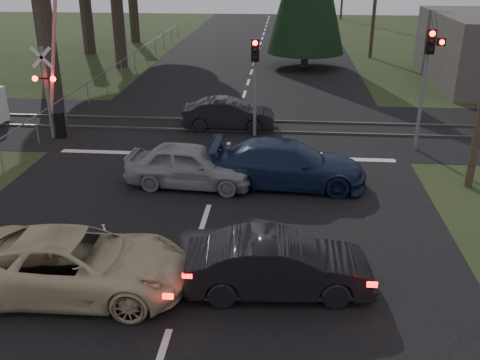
# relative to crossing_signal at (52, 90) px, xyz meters

# --- Properties ---
(ground) EXTENTS (120.00, 120.00, 0.00)m
(ground) POSITION_rel_crossing_signal_xyz_m (7.27, -9.79, -2.06)
(ground) COLOR #243417
(ground) RESTS_ON ground
(road) EXTENTS (14.00, 100.00, 0.01)m
(road) POSITION_rel_crossing_signal_xyz_m (7.27, 0.21, -2.05)
(road) COLOR black
(road) RESTS_ON ground
(rail_corridor) EXTENTS (120.00, 8.00, 0.01)m
(rail_corridor) POSITION_rel_crossing_signal_xyz_m (7.27, 2.21, -2.05)
(rail_corridor) COLOR black
(rail_corridor) RESTS_ON ground
(stop_line) EXTENTS (13.00, 0.35, 0.00)m
(stop_line) POSITION_rel_crossing_signal_xyz_m (7.27, -1.59, -2.05)
(stop_line) COLOR silver
(stop_line) RESTS_ON ground
(rail_near) EXTENTS (120.00, 0.12, 0.10)m
(rail_near) POSITION_rel_crossing_signal_xyz_m (7.27, 1.41, -2.01)
(rail_near) COLOR #59544C
(rail_near) RESTS_ON ground
(rail_far) EXTENTS (120.00, 0.12, 0.10)m
(rail_far) POSITION_rel_crossing_signal_xyz_m (7.27, 3.01, -2.01)
(rail_far) COLOR #59544C
(rail_far) RESTS_ON ground
(crossing_signal) EXTENTS (1.62, 0.38, 6.96)m
(crossing_signal) POSITION_rel_crossing_signal_xyz_m (0.00, 0.00, 0.00)
(crossing_signal) COLOR slate
(crossing_signal) RESTS_ON ground
(traffic_signal_right) EXTENTS (0.68, 0.48, 4.70)m
(traffic_signal_right) POSITION_rel_crossing_signal_xyz_m (14.82, -0.31, 1.26)
(traffic_signal_right) COLOR slate
(traffic_signal_right) RESTS_ON ground
(traffic_signal_center) EXTENTS (0.32, 0.48, 4.10)m
(traffic_signal_center) POSITION_rel_crossing_signal_xyz_m (8.27, 0.89, 0.75)
(traffic_signal_center) COLOR slate
(traffic_signal_center) RESTS_ON ground
(fence_left) EXTENTS (0.10, 36.00, 1.20)m
(fence_left) POSITION_rel_crossing_signal_xyz_m (-0.53, 12.71, -2.06)
(fence_left) COLOR slate
(fence_left) RESTS_ON ground
(cream_coupe) EXTENTS (5.30, 2.53, 1.46)m
(cream_coupe) POSITION_rel_crossing_signal_xyz_m (4.89, -10.79, -1.33)
(cream_coupe) COLOR beige
(cream_coupe) RESTS_ON ground
(dark_hatchback) EXTENTS (4.36, 1.83, 1.40)m
(dark_hatchback) POSITION_rel_crossing_signal_xyz_m (9.51, -10.40, -1.36)
(dark_hatchback) COLOR black
(dark_hatchback) RESTS_ON ground
(silver_car) EXTENTS (4.43, 2.08, 1.47)m
(silver_car) POSITION_rel_crossing_signal_xyz_m (6.46, -4.52, -1.32)
(silver_car) COLOR #93969A
(silver_car) RESTS_ON ground
(blue_sedan) EXTENTS (5.26, 2.28, 1.51)m
(blue_sedan) POSITION_rel_crossing_signal_xyz_m (9.69, -4.19, -1.30)
(blue_sedan) COLOR #162243
(blue_sedan) RESTS_ON ground
(dark_car_far) EXTENTS (4.07, 1.50, 1.33)m
(dark_car_far) POSITION_rel_crossing_signal_xyz_m (7.07, 1.87, -1.39)
(dark_car_far) COLOR black
(dark_car_far) RESTS_ON ground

